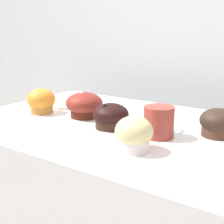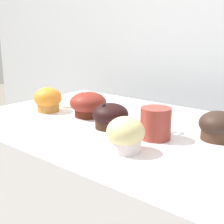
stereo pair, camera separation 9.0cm
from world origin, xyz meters
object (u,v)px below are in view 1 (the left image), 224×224
(muffin_back_left, at_px, (111,116))
(coffee_cup, at_px, (159,121))
(muffin_front_center, at_px, (41,101))
(serving_plate, at_px, (71,103))
(muffin_back_right, at_px, (134,134))
(muffin_front_right, at_px, (218,123))
(muffin_front_left, at_px, (85,105))

(muffin_back_left, bearing_deg, coffee_cup, 2.81)
(muffin_front_center, relative_size, serving_plate, 0.53)
(muffin_back_right, bearing_deg, muffin_front_right, 59.20)
(muffin_back_right, distance_m, serving_plate, 0.52)
(muffin_front_right, distance_m, serving_plate, 0.57)
(coffee_cup, distance_m, serving_plate, 0.47)
(coffee_cup, bearing_deg, muffin_front_right, 36.68)
(coffee_cup, bearing_deg, serving_plate, 161.06)
(muffin_front_center, distance_m, muffin_back_left, 0.29)
(muffin_back_left, relative_size, muffin_front_left, 0.87)
(muffin_front_left, relative_size, coffee_cup, 0.99)
(muffin_back_left, bearing_deg, serving_plate, 151.53)
(serving_plate, bearing_deg, muffin_back_left, -28.47)
(muffin_front_center, relative_size, muffin_front_right, 0.96)
(muffin_front_left, relative_size, muffin_front_right, 1.21)
(muffin_back_left, distance_m, muffin_back_right, 0.19)
(muffin_back_left, relative_size, muffin_back_right, 1.17)
(muffin_front_center, bearing_deg, muffin_back_right, -15.66)
(muffin_back_left, distance_m, muffin_front_left, 0.15)
(muffin_back_right, bearing_deg, muffin_front_center, 164.34)
(muffin_back_right, relative_size, muffin_front_right, 0.90)
(muffin_back_left, xyz_separation_m, muffin_front_right, (0.28, 0.10, 0.00))
(serving_plate, bearing_deg, muffin_back_right, -32.07)
(muffin_front_center, distance_m, coffee_cup, 0.44)
(muffin_back_right, bearing_deg, muffin_back_left, 141.49)
(muffin_front_right, bearing_deg, muffin_back_right, -120.80)
(muffin_back_left, distance_m, coffee_cup, 0.15)
(muffin_back_left, bearing_deg, muffin_back_right, -38.51)
(muffin_front_center, xyz_separation_m, muffin_front_left, (0.15, 0.05, -0.00))
(muffin_front_center, height_order, muffin_back_right, same)
(muffin_back_left, height_order, serving_plate, muffin_back_left)
(coffee_cup, xyz_separation_m, serving_plate, (-0.44, 0.15, -0.04))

